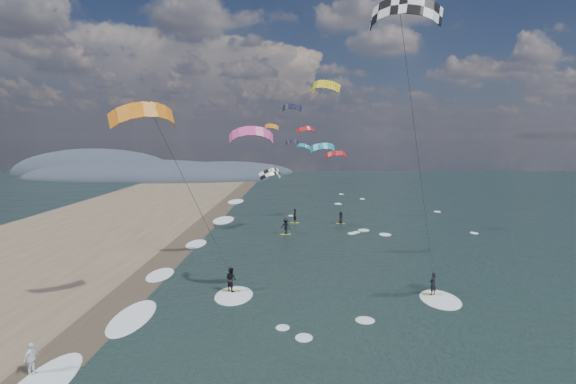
{
  "coord_description": "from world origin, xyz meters",
  "views": [
    {
      "loc": [
        -0.16,
        -21.83,
        10.94
      ],
      "look_at": [
        -1.0,
        12.0,
        7.0
      ],
      "focal_mm": 30.0,
      "sensor_mm": 36.0,
      "label": 1
    }
  ],
  "objects": [
    {
      "name": "far_kitesurfers",
      "position": [
        -0.02,
        34.0,
        0.88
      ],
      "size": [
        7.94,
        8.22,
        1.83
      ],
      "color": "#ACC222",
      "rests_on": "ground"
    },
    {
      "name": "ground",
      "position": [
        0.0,
        0.0,
        0.0
      ],
      "size": [
        260.0,
        260.0,
        0.0
      ],
      "primitive_type": "plane",
      "color": "black",
      "rests_on": "ground"
    },
    {
      "name": "beach_walker",
      "position": [
        -12.5,
        -1.07,
        0.76
      ],
      "size": [
        0.6,
        0.95,
        1.51
      ],
      "primitive_type": "imported",
      "rotation": [
        0.0,
        0.0,
        1.29
      ],
      "color": "white",
      "rests_on": "ground"
    },
    {
      "name": "kitesurfer_near_b",
      "position": [
        -7.36,
        6.71,
        8.68
      ],
      "size": [
        7.09,
        9.09,
        13.47
      ],
      "color": "#ACC222",
      "rests_on": "ground"
    },
    {
      "name": "shoreline_surf",
      "position": [
        -10.8,
        14.75,
        0.0
      ],
      "size": [
        2.4,
        79.4,
        0.11
      ],
      "color": "white",
      "rests_on": "ground"
    },
    {
      "name": "kitesurfer_near_a",
      "position": [
        5.92,
        5.66,
        14.06
      ],
      "size": [
        7.72,
        8.94,
        18.64
      ],
      "color": "#ACC222",
      "rests_on": "ground"
    },
    {
      "name": "coastal_hills",
      "position": [
        -44.84,
        107.86,
        0.0
      ],
      "size": [
        80.0,
        41.0,
        15.0
      ],
      "color": "#3D4756",
      "rests_on": "ground"
    },
    {
      "name": "wet_sand_strip",
      "position": [
        -12.0,
        10.0,
        0.0
      ],
      "size": [
        3.0,
        240.0,
        0.0
      ],
      "primitive_type": "cube",
      "color": "#382D23",
      "rests_on": "ground"
    },
    {
      "name": "bg_kite_field",
      "position": [
        0.05,
        54.09,
        11.1
      ],
      "size": [
        15.69,
        72.18,
        10.39
      ],
      "color": "teal",
      "rests_on": "ground"
    }
  ]
}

